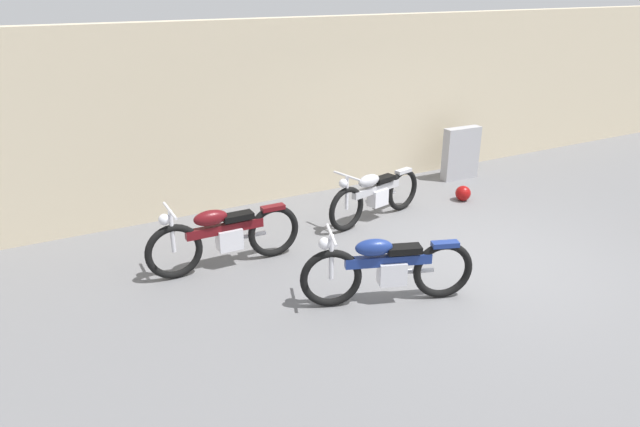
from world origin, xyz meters
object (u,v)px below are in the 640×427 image
object	(u,v)px
motorcycle_blue	(387,268)
motorcycle_silver	(375,194)
stone_marker	(461,153)
motorcycle_maroon	(224,235)
helmet	(463,193)

from	to	relation	value
motorcycle_blue	motorcycle_silver	bearing A→B (deg)	-100.69
motorcycle_blue	motorcycle_silver	world-z (taller)	motorcycle_blue
motorcycle_blue	motorcycle_silver	xyz separation A→B (m)	(1.27, 2.15, -0.02)
stone_marker	motorcycle_maroon	distance (m)	5.34
motorcycle_maroon	stone_marker	bearing A→B (deg)	-164.67
helmet	motorcycle_silver	distance (m)	1.83
motorcycle_blue	motorcycle_maroon	size ratio (longest dim) A/B	0.94
motorcycle_maroon	motorcycle_blue	bearing A→B (deg)	128.18
helmet	motorcycle_maroon	bearing A→B (deg)	-174.79
motorcycle_silver	motorcycle_maroon	world-z (taller)	motorcycle_maroon
stone_marker	motorcycle_maroon	xyz separation A→B (m)	(-5.17, -1.36, -0.04)
helmet	motorcycle_blue	distance (m)	3.76
motorcycle_silver	stone_marker	bearing A→B (deg)	-173.06
motorcycle_blue	motorcycle_maroon	bearing A→B (deg)	-32.60
helmet	motorcycle_maroon	distance (m)	4.45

